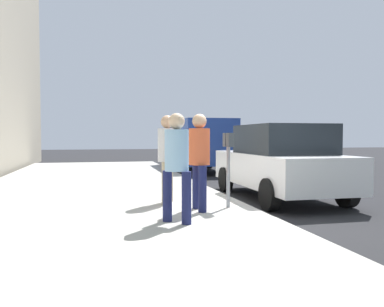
% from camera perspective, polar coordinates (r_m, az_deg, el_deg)
% --- Properties ---
extents(ground_plane, '(80.00, 80.00, 0.00)m').
position_cam_1_polar(ground_plane, '(7.89, 8.26, -8.46)').
color(ground_plane, '#232326').
rests_on(ground_plane, ground).
extents(sidewalk_slab, '(28.00, 6.00, 0.15)m').
position_cam_1_polar(sidewalk_slab, '(7.33, -14.36, -8.75)').
color(sidewalk_slab, '#A8A59E').
rests_on(sidewalk_slab, ground_plane).
extents(parking_meter, '(0.36, 0.12, 1.41)m').
position_cam_1_polar(parking_meter, '(7.43, 5.29, -0.05)').
color(parking_meter, gray).
rests_on(parking_meter, sidewalk_slab).
extents(pedestrian_at_meter, '(0.53, 0.38, 1.75)m').
position_cam_1_polar(pedestrian_at_meter, '(7.11, 1.07, -0.06)').
color(pedestrian_at_meter, '#191E4C').
rests_on(pedestrian_at_meter, sidewalk_slab).
extents(pedestrian_bystander, '(0.42, 0.40, 1.70)m').
position_cam_1_polar(pedestrian_bystander, '(6.08, -2.24, -0.82)').
color(pedestrian_bystander, '#191E4C').
rests_on(pedestrian_bystander, sidewalk_slab).
extents(parking_officer, '(0.51, 0.38, 1.77)m').
position_cam_1_polar(parking_officer, '(7.92, -3.58, 0.30)').
color(parking_officer, tan).
rests_on(parking_officer, sidewalk_slab).
extents(parked_sedan_near, '(4.41, 1.99, 1.77)m').
position_cam_1_polar(parked_sedan_near, '(9.62, 12.60, -1.15)').
color(parked_sedan_near, silver).
rests_on(parked_sedan_near, ground_plane).
extents(parked_van_far, '(5.23, 2.19, 2.18)m').
position_cam_1_polar(parked_van_far, '(17.01, 0.91, 1.67)').
color(parked_van_far, navy).
rests_on(parked_van_far, ground_plane).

